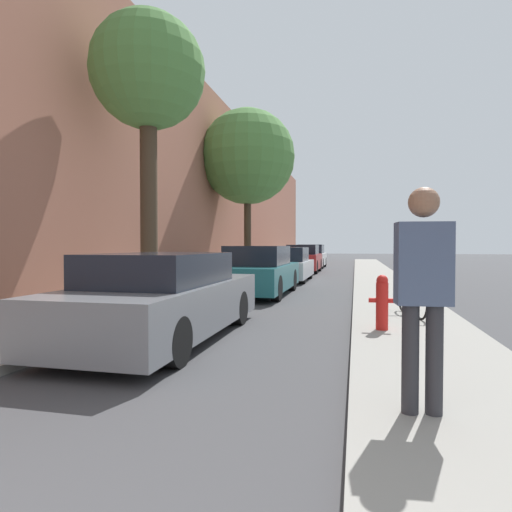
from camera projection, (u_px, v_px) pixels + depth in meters
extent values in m
plane|color=#3D3D3F|center=(304.00, 283.00, 16.60)|extent=(120.00, 120.00, 0.00)
cube|color=gray|center=(232.00, 280.00, 17.26)|extent=(2.00, 52.00, 0.12)
cube|color=gray|center=(381.00, 283.00, 15.94)|extent=(2.00, 52.00, 0.12)
cube|color=#9E604C|center=(201.00, 184.00, 17.47)|extent=(0.70, 52.00, 7.97)
cylinder|color=black|center=(161.00, 305.00, 8.25)|extent=(0.22, 0.62, 0.62)
cylinder|color=black|center=(238.00, 308.00, 7.89)|extent=(0.22, 0.62, 0.62)
cylinder|color=black|center=(62.00, 336.00, 5.47)|extent=(0.22, 0.62, 0.62)
cylinder|color=black|center=(175.00, 342.00, 5.12)|extent=(0.22, 0.62, 0.62)
cube|color=slate|center=(166.00, 306.00, 6.68)|extent=(1.77, 4.59, 0.71)
cube|color=black|center=(161.00, 269.00, 6.48)|extent=(1.56, 2.39, 0.47)
cylinder|color=black|center=(246.00, 279.00, 14.19)|extent=(0.22, 0.69, 0.69)
cylinder|color=black|center=(292.00, 280.00, 13.84)|extent=(0.22, 0.69, 0.69)
cylinder|color=black|center=(221.00, 287.00, 11.48)|extent=(0.22, 0.69, 0.69)
cylinder|color=black|center=(277.00, 288.00, 11.13)|extent=(0.22, 0.69, 0.69)
cube|color=#1E6066|center=(260.00, 277.00, 12.66)|extent=(1.73, 4.50, 0.70)
cube|color=black|center=(258.00, 255.00, 12.47)|extent=(1.53, 2.34, 0.56)
cylinder|color=black|center=(272.00, 271.00, 19.10)|extent=(0.22, 0.62, 0.62)
cylinder|color=black|center=(310.00, 272.00, 18.72)|extent=(0.22, 0.62, 0.62)
cylinder|color=black|center=(260.00, 275.00, 16.58)|extent=(0.22, 0.62, 0.62)
cylinder|color=black|center=(302.00, 276.00, 16.20)|extent=(0.22, 0.62, 0.62)
cube|color=silver|center=(286.00, 269.00, 17.65)|extent=(1.90, 4.16, 0.65)
cube|color=black|center=(285.00, 254.00, 17.47)|extent=(1.67, 2.17, 0.56)
cylinder|color=black|center=(293.00, 265.00, 24.46)|extent=(0.22, 0.72, 0.72)
cylinder|color=black|center=(319.00, 265.00, 24.11)|extent=(0.22, 0.72, 0.72)
cylinder|color=black|center=(286.00, 267.00, 22.07)|extent=(0.22, 0.72, 0.72)
cylinder|color=black|center=(315.00, 267.00, 21.72)|extent=(0.22, 0.72, 0.72)
cube|color=maroon|center=(303.00, 261.00, 23.09)|extent=(1.72, 3.96, 0.79)
cube|color=black|center=(303.00, 249.00, 22.91)|extent=(1.51, 2.06, 0.51)
cylinder|color=black|center=(302.00, 262.00, 29.34)|extent=(0.22, 0.67, 0.67)
cylinder|color=black|center=(324.00, 262.00, 28.99)|extent=(0.22, 0.67, 0.67)
cylinder|color=black|center=(297.00, 263.00, 26.91)|extent=(0.22, 0.67, 0.67)
cylinder|color=black|center=(322.00, 263.00, 26.56)|extent=(0.22, 0.67, 0.67)
cube|color=silver|center=(311.00, 259.00, 27.95)|extent=(1.74, 4.03, 0.76)
cube|color=black|center=(311.00, 249.00, 27.77)|extent=(1.53, 2.09, 0.57)
cylinder|color=#423323|center=(149.00, 206.00, 9.18)|extent=(0.37, 0.37, 4.40)
sphere|color=#4C7F3D|center=(148.00, 71.00, 9.11)|extent=(2.45, 2.45, 2.45)
cylinder|color=#423323|center=(248.00, 230.00, 17.78)|extent=(0.29, 0.29, 3.94)
sphere|color=#4C7F3D|center=(248.00, 157.00, 17.70)|extent=(3.93, 3.93, 3.93)
cylinder|color=red|center=(382.00, 306.00, 6.81)|extent=(0.19, 0.19, 0.75)
sphere|color=red|center=(382.00, 281.00, 6.80)|extent=(0.18, 0.18, 0.18)
cylinder|color=red|center=(373.00, 300.00, 6.84)|extent=(0.12, 0.08, 0.08)
cylinder|color=red|center=(392.00, 301.00, 6.77)|extent=(0.12, 0.08, 0.08)
cylinder|color=#2D2D33|center=(434.00, 360.00, 3.39)|extent=(0.15, 0.15, 0.88)
cylinder|color=#2D2D33|center=(410.00, 359.00, 3.42)|extent=(0.15, 0.15, 0.88)
cube|color=#475675|center=(423.00, 263.00, 3.39)|extent=(0.44, 0.26, 0.66)
sphere|color=#8E664C|center=(424.00, 202.00, 3.38)|extent=(0.24, 0.24, 0.24)
torus|color=black|center=(403.00, 297.00, 8.58)|extent=(0.18, 0.61, 0.62)
torus|color=black|center=(421.00, 303.00, 7.68)|extent=(0.18, 0.61, 0.62)
cube|color=black|center=(412.00, 292.00, 8.13)|extent=(0.21, 0.74, 0.04)
cylinder|color=black|center=(415.00, 289.00, 7.96)|extent=(0.04, 0.04, 0.17)
cube|color=black|center=(405.00, 285.00, 8.50)|extent=(0.44, 0.14, 0.04)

